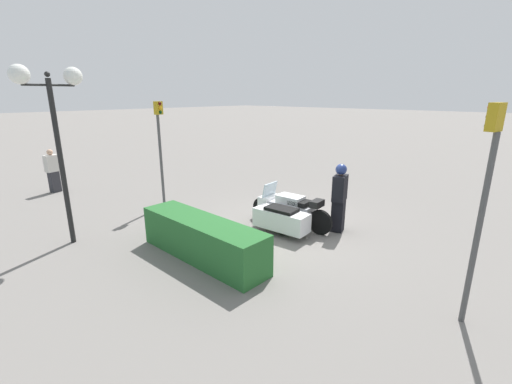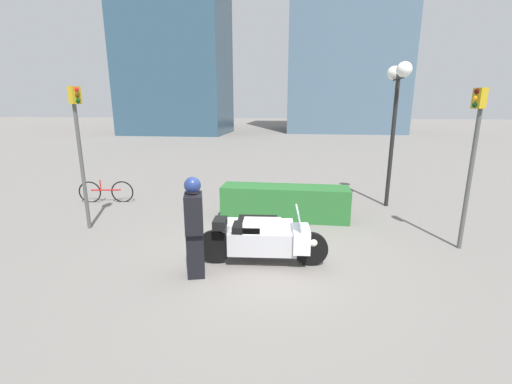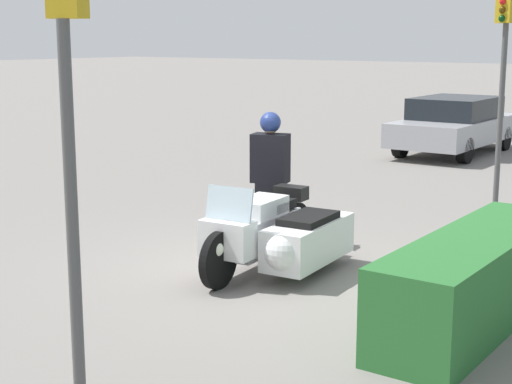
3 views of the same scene
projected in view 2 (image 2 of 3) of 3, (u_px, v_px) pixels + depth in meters
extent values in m
plane|color=slate|center=(256.00, 261.00, 6.96)|extent=(160.00, 160.00, 0.00)
cylinder|color=black|center=(310.00, 249.00, 6.68)|extent=(0.69, 0.16, 0.68)
cylinder|color=black|center=(215.00, 247.00, 6.78)|extent=(0.69, 0.16, 0.68)
cylinder|color=black|center=(255.00, 239.00, 7.37)|extent=(0.54, 0.14, 0.53)
cube|color=#B7B7BC|center=(262.00, 242.00, 6.70)|extent=(1.37, 0.58, 0.45)
cube|color=white|center=(262.00, 226.00, 6.62)|extent=(0.76, 0.51, 0.24)
cube|color=black|center=(247.00, 227.00, 6.65)|extent=(0.57, 0.49, 0.12)
cube|color=white|center=(301.00, 239.00, 6.64)|extent=(0.37, 0.66, 0.44)
cube|color=silver|center=(299.00, 218.00, 6.54)|extent=(0.16, 0.62, 0.40)
sphere|color=white|center=(313.00, 242.00, 6.65)|extent=(0.18, 0.18, 0.18)
cube|color=white|center=(258.00, 233.00, 7.33)|extent=(1.55, 0.68, 0.50)
sphere|color=white|center=(288.00, 233.00, 7.29)|extent=(0.48, 0.47, 0.48)
cube|color=black|center=(258.00, 220.00, 7.26)|extent=(0.86, 0.54, 0.09)
cube|color=black|center=(220.00, 223.00, 6.66)|extent=(0.27, 0.44, 0.18)
cube|color=black|center=(196.00, 253.00, 6.26)|extent=(0.39, 0.43, 0.87)
cube|color=black|center=(194.00, 213.00, 6.07)|extent=(0.44, 0.57, 0.69)
sphere|color=tan|center=(193.00, 188.00, 5.95)|extent=(0.24, 0.24, 0.24)
sphere|color=navy|center=(192.00, 185.00, 5.94)|extent=(0.29, 0.29, 0.29)
cube|color=#28662D|center=(285.00, 203.00, 9.44)|extent=(3.47, 0.86, 0.92)
cylinder|color=black|center=(392.00, 143.00, 10.28)|extent=(0.12, 0.12, 3.96)
cylinder|color=black|center=(398.00, 79.00, 9.83)|extent=(0.05, 1.08, 0.05)
sphere|color=white|center=(394.00, 73.00, 10.30)|extent=(0.42, 0.42, 0.42)
sphere|color=white|center=(404.00, 69.00, 9.26)|extent=(0.42, 0.42, 0.42)
sphere|color=black|center=(399.00, 70.00, 9.78)|extent=(0.12, 0.12, 0.12)
cylinder|color=#4C4C4C|center=(469.00, 182.00, 7.21)|extent=(0.09, 0.09, 3.00)
cube|color=#B79319|center=(479.00, 98.00, 6.79)|extent=(0.19, 0.28, 0.40)
sphere|color=#410707|center=(477.00, 91.00, 6.75)|extent=(0.11, 0.11, 0.11)
sphere|color=orange|center=(476.00, 98.00, 6.78)|extent=(0.11, 0.11, 0.11)
sphere|color=#07350F|center=(475.00, 105.00, 6.81)|extent=(0.11, 0.11, 0.11)
cylinder|color=#4C4C4C|center=(82.00, 169.00, 8.43)|extent=(0.09, 0.09, 3.10)
cube|color=#B79319|center=(75.00, 95.00, 7.98)|extent=(0.19, 0.28, 0.40)
sphere|color=red|center=(76.00, 89.00, 7.93)|extent=(0.11, 0.11, 0.11)
sphere|color=#462D06|center=(77.00, 95.00, 7.96)|extent=(0.11, 0.11, 0.11)
sphere|color=#07350F|center=(78.00, 101.00, 7.99)|extent=(0.11, 0.11, 0.11)
torus|color=black|center=(122.00, 192.00, 11.12)|extent=(0.71, 0.16, 0.71)
torus|color=black|center=(90.00, 192.00, 11.09)|extent=(0.71, 0.16, 0.71)
cylinder|color=#B21E1E|center=(106.00, 190.00, 11.09)|extent=(0.93, 0.21, 0.05)
cylinder|color=#B21E1E|center=(100.00, 185.00, 11.04)|extent=(0.04, 0.04, 0.34)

